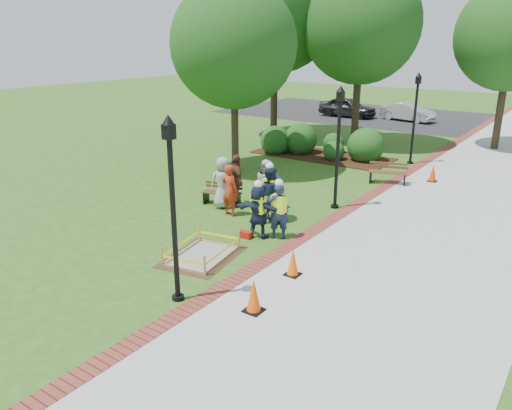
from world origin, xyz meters
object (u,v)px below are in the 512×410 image
Objects in this scene: bench_near at (222,198)px; hivis_worker_a at (258,209)px; hivis_worker_c at (269,193)px; cone_front at (254,296)px; hivis_worker_b at (279,209)px; wet_concrete_pad at (202,249)px; lamp_near at (172,197)px.

hivis_worker_a reaches higher than bench_near.
bench_near is at bearing 167.54° from hivis_worker_c.
bench_near is 1.88× the size of cone_front.
hivis_worker_b reaches higher than bench_near.
bench_near is 7.58m from cone_front.
bench_near is at bearing 155.74° from hivis_worker_b.
bench_near is at bearing 121.99° from wet_concrete_pad.
hivis_worker_a is at bearing 123.58° from cone_front.
cone_front is 0.19× the size of lamp_near.
bench_near is 3.47m from hivis_worker_a.
lamp_near is 2.12× the size of hivis_worker_c.
wet_concrete_pad is 3.22× the size of cone_front.
lamp_near is (-1.75, -0.55, 2.10)m from cone_front.
hivis_worker_a is (2.87, -1.83, 0.65)m from bench_near.
hivis_worker_a is 0.61m from hivis_worker_b.
cone_front is (2.84, -1.55, 0.15)m from wet_concrete_pad.
lamp_near is at bearing -81.17° from hivis_worker_a.
cone_front is at bearing -28.57° from wet_concrete_pad.
hivis_worker_c is at bearing 101.45° from lamp_near.
wet_concrete_pad is at bearing 151.43° from cone_front.
hivis_worker_b is 0.92× the size of hivis_worker_c.
hivis_worker_a reaches higher than wet_concrete_pad.
lamp_near is (1.09, -2.10, 2.25)m from wet_concrete_pad.
hivis_worker_c is (-2.86, 4.91, 0.60)m from cone_front.
bench_near is 7.30m from lamp_near.
hivis_worker_b is at bearing 67.63° from wet_concrete_pad.
hivis_worker_c is at bearing -12.46° from bench_near.
hivis_worker_a is 1.37m from hivis_worker_c.
hivis_worker_b is at bearing 28.62° from hivis_worker_a.
bench_near is at bearing 147.56° from hivis_worker_a.
cone_front is at bearing -45.90° from bench_near.
hivis_worker_a is at bearing -70.48° from hivis_worker_c.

